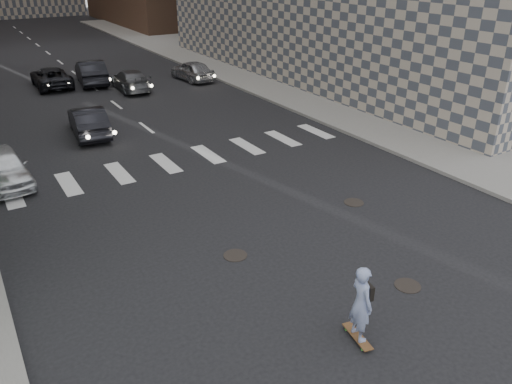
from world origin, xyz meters
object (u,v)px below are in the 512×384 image
traffic_car_a (88,121)px  traffic_car_b (130,80)px  traffic_car_c (51,77)px  skateboarder (361,303)px  traffic_car_e (91,72)px  traffic_car_d (192,70)px  silver_sedan (4,168)px

traffic_car_a → traffic_car_b: size_ratio=0.96×
traffic_car_c → traffic_car_a: bearing=89.1°
skateboarder → traffic_car_e: (1.58, 28.42, -0.25)m
skateboarder → traffic_car_c: skateboarder is taller
traffic_car_b → traffic_car_d: bearing=-171.8°
traffic_car_b → silver_sedan: bearing=56.1°
traffic_car_c → traffic_car_e: size_ratio=0.98×
traffic_car_a → traffic_car_e: traffic_car_e is taller
silver_sedan → traffic_car_b: silver_sedan is taller
silver_sedan → traffic_car_c: silver_sedan is taller
traffic_car_b → traffic_car_d: (4.57, 0.38, 0.05)m
silver_sedan → traffic_car_c: (4.72, 15.22, -0.02)m
skateboarder → traffic_car_e: 28.46m
silver_sedan → traffic_car_a: size_ratio=0.92×
skateboarder → traffic_car_b: bearing=92.9°
silver_sedan → traffic_car_e: size_ratio=0.82×
traffic_car_b → skateboarder: bearing=86.0°
silver_sedan → traffic_car_e: bearing=60.0°
traffic_car_a → traffic_car_e: 11.12m
traffic_car_c → traffic_car_b: bearing=141.9°
skateboarder → traffic_car_b: 25.55m
traffic_car_a → traffic_car_c: size_ratio=0.91×
traffic_car_c → traffic_car_e: traffic_car_e is taller
traffic_car_b → traffic_car_e: 3.51m
silver_sedan → traffic_car_c: 15.94m
silver_sedan → traffic_car_d: size_ratio=0.97×
traffic_car_b → traffic_car_c: (-4.21, 3.48, 0.01)m
traffic_car_c → silver_sedan: bearing=74.2°
traffic_car_a → traffic_car_d: traffic_car_a is taller
silver_sedan → traffic_car_c: bearing=68.8°
traffic_car_c → traffic_car_e: bearing=172.4°
traffic_car_d → traffic_car_e: (-6.25, 2.69, 0.10)m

